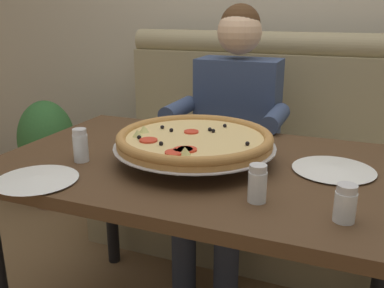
# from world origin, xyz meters

# --- Properties ---
(booth_bench) EXTENTS (1.72, 0.78, 1.13)m
(booth_bench) POSITION_xyz_m (0.00, 0.90, 0.40)
(booth_bench) COLOR #998966
(booth_bench) RESTS_ON ground_plane
(dining_table) EXTENTS (1.39, 0.86, 0.76)m
(dining_table) POSITION_xyz_m (0.00, 0.00, 0.67)
(dining_table) COLOR #4C331E
(dining_table) RESTS_ON ground_plane
(diner_main) EXTENTS (0.54, 0.64, 1.27)m
(diner_main) POSITION_xyz_m (-0.09, 0.63, 0.71)
(diner_main) COLOR #2D3342
(diner_main) RESTS_ON ground_plane
(pizza) EXTENTS (0.54, 0.54, 0.11)m
(pizza) POSITION_xyz_m (-0.03, -0.01, 0.83)
(pizza) COLOR silver
(pizza) RESTS_ON dining_table
(shaker_pepper_flakes) EXTENTS (0.05, 0.05, 0.10)m
(shaker_pepper_flakes) POSITION_xyz_m (0.46, -0.27, 0.80)
(shaker_pepper_flakes) COLOR white
(shaker_pepper_flakes) RESTS_ON dining_table
(shaker_parmesan) EXTENTS (0.05, 0.05, 0.11)m
(shaker_parmesan) POSITION_xyz_m (-0.39, -0.15, 0.80)
(shaker_parmesan) COLOR white
(shaker_parmesan) RESTS_ON dining_table
(shaker_oregano) EXTENTS (0.05, 0.05, 0.10)m
(shaker_oregano) POSITION_xyz_m (0.24, -0.24, 0.80)
(shaker_oregano) COLOR white
(shaker_oregano) RESTS_ON dining_table
(plate_near_left) EXTENTS (0.26, 0.26, 0.02)m
(plate_near_left) POSITION_xyz_m (0.41, 0.07, 0.77)
(plate_near_left) COLOR white
(plate_near_left) RESTS_ON dining_table
(plate_near_right) EXTENTS (0.25, 0.25, 0.02)m
(plate_near_right) POSITION_xyz_m (-0.41, -0.35, 0.77)
(plate_near_right) COLOR white
(plate_near_right) RESTS_ON dining_table
(potted_plant) EXTENTS (0.36, 0.36, 0.70)m
(potted_plant) POSITION_xyz_m (-1.37, 0.80, 0.39)
(potted_plant) COLOR brown
(potted_plant) RESTS_ON ground_plane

